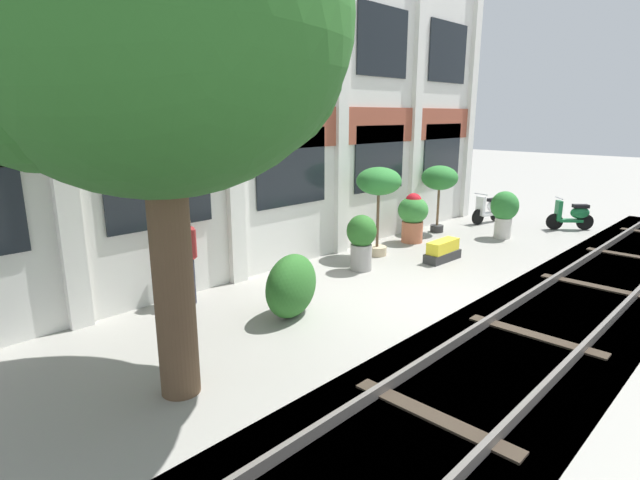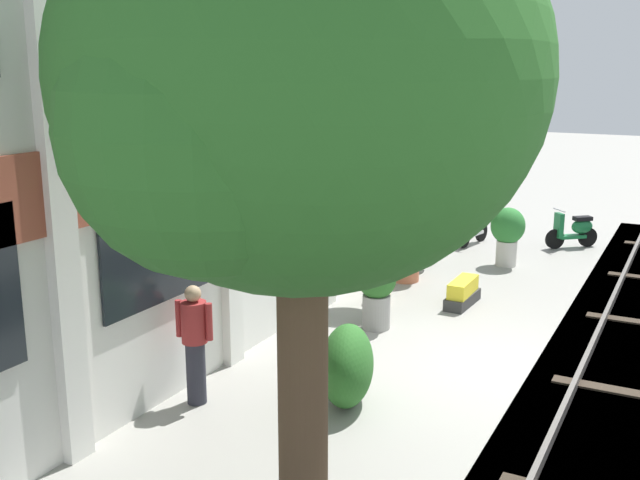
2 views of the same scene
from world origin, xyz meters
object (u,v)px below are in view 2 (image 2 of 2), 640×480
(scooter_second_parked, at_px, (574,230))
(broadleaf_tree, at_px, (301,91))
(potted_plant_low_pan, at_px, (426,196))
(scooter_near_curb, at_px, (474,227))
(potted_plant_ribbed_drum, at_px, (406,245))
(potted_plant_fluted_column, at_px, (508,231))
(topiary_hedge, at_px, (347,365))
(resident_by_doorway, at_px, (195,341))
(potted_plant_square_trough, at_px, (463,293))
(potted_plant_stone_basin, at_px, (377,288))
(potted_plant_terracotta_small, at_px, (380,215))

(scooter_second_parked, bearing_deg, broadleaf_tree, 46.74)
(potted_plant_low_pan, xyz_separation_m, scooter_near_curb, (2.31, -0.50, -1.10))
(potted_plant_ribbed_drum, bearing_deg, potted_plant_fluted_column, -35.96)
(potted_plant_low_pan, distance_m, topiary_hedge, 7.54)
(scooter_near_curb, distance_m, resident_by_doorway, 10.56)
(potted_plant_fluted_column, bearing_deg, potted_plant_low_pan, 110.21)
(broadleaf_tree, xyz_separation_m, resident_by_doorway, (1.72, 2.57, -3.33))
(broadleaf_tree, height_order, potted_plant_square_trough, broadleaf_tree)
(potted_plant_fluted_column, xyz_separation_m, resident_by_doorway, (-8.85, 1.96, 0.09))
(resident_by_doorway, bearing_deg, potted_plant_fluted_column, 158.43)
(scooter_second_parked, bearing_deg, potted_plant_low_pan, 6.55)
(potted_plant_low_pan, bearing_deg, topiary_hedge, -168.03)
(potted_plant_fluted_column, height_order, topiary_hedge, potted_plant_fluted_column)
(potted_plant_low_pan, height_order, scooter_second_parked, potted_plant_low_pan)
(potted_plant_low_pan, relative_size, potted_plant_square_trough, 1.78)
(potted_plant_stone_basin, distance_m, potted_plant_terracotta_small, 1.65)
(resident_by_doorway, bearing_deg, broadleaf_tree, 47.12)
(potted_plant_stone_basin, bearing_deg, potted_plant_low_pan, 9.47)
(scooter_near_curb, bearing_deg, potted_plant_fluted_column, 48.21)
(potted_plant_low_pan, height_order, scooter_near_curb, potted_plant_low_pan)
(potted_plant_ribbed_drum, bearing_deg, potted_plant_square_trough, -123.63)
(potted_plant_stone_basin, height_order, scooter_second_parked, potted_plant_stone_basin)
(potted_plant_stone_basin, bearing_deg, potted_plant_square_trough, -26.48)
(resident_by_doorway, distance_m, topiary_hedge, 2.03)
(potted_plant_fluted_column, bearing_deg, resident_by_doorway, 167.52)
(scooter_second_parked, bearing_deg, potted_plant_ribbed_drum, 18.94)
(potted_plant_stone_basin, distance_m, scooter_second_parked, 7.79)
(potted_plant_square_trough, bearing_deg, broadleaf_tree, -175.02)
(potted_plant_stone_basin, relative_size, potted_plant_terracotta_small, 0.58)
(potted_plant_low_pan, bearing_deg, potted_plant_ribbed_drum, -174.57)
(potted_plant_fluted_column, bearing_deg, potted_plant_square_trough, 179.45)
(potted_plant_low_pan, distance_m, potted_plant_square_trough, 3.33)
(broadleaf_tree, distance_m, potted_plant_fluted_column, 11.12)
(broadleaf_tree, distance_m, resident_by_doorway, 4.54)
(potted_plant_square_trough, xyz_separation_m, potted_plant_terracotta_small, (-0.68, 1.42, 1.49))
(potted_plant_terracotta_small, distance_m, potted_plant_ribbed_drum, 1.96)
(potted_plant_terracotta_small, distance_m, topiary_hedge, 4.43)
(potted_plant_fluted_column, relative_size, topiary_hedge, 1.02)
(potted_plant_square_trough, xyz_separation_m, scooter_near_curb, (4.87, 1.19, 0.20))
(potted_plant_square_trough, xyz_separation_m, topiary_hedge, (-4.76, 0.14, 0.31))
(potted_plant_fluted_column, xyz_separation_m, scooter_near_curb, (1.68, 1.22, -0.35))
(potted_plant_ribbed_drum, bearing_deg, potted_plant_low_pan, 5.43)
(potted_plant_stone_basin, xyz_separation_m, potted_plant_terracotta_small, (1.21, 0.48, 1.01))
(potted_plant_terracotta_small, xyz_separation_m, potted_plant_ribbed_drum, (1.71, 0.12, -0.96))
(potted_plant_terracotta_small, bearing_deg, potted_plant_ribbed_drum, 3.91)
(broadleaf_tree, height_order, resident_by_doorway, broadleaf_tree)
(potted_plant_square_trough, relative_size, potted_plant_fluted_column, 0.83)
(broadleaf_tree, distance_m, potted_plant_stone_basin, 6.69)
(potted_plant_low_pan, relative_size, potted_plant_terracotta_small, 0.90)
(potted_plant_terracotta_small, distance_m, resident_by_doorway, 5.07)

